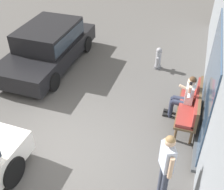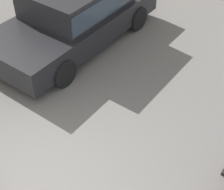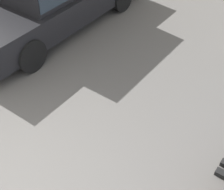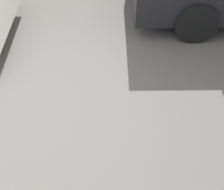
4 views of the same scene
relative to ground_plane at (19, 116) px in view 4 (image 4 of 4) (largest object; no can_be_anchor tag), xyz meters
The scene contains 1 object.
ground_plane is the anchor object (origin of this frame).
Camera 4 is at (-0.99, 2.60, 2.99)m, focal length 55.00 mm.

